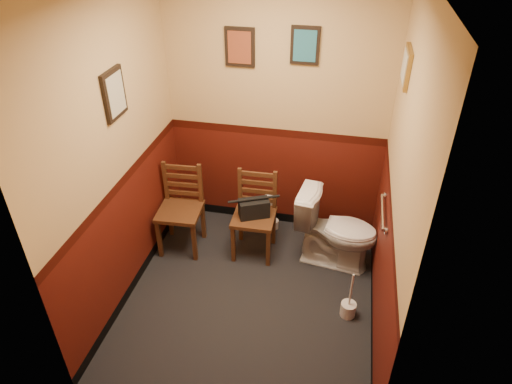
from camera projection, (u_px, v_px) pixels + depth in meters
floor at (250, 296)px, 4.25m from camera, size 2.20×2.40×0.00m
wall_back at (276, 110)px, 4.48m from camera, size 2.20×0.00×2.70m
wall_front at (202, 281)px, 2.52m from camera, size 2.20×0.00×2.70m
wall_left at (117, 157)px, 3.69m from camera, size 0.00×2.40×2.70m
wall_right at (397, 188)px, 3.31m from camera, size 0.00×2.40×2.70m
grab_bar at (383, 212)px, 3.74m from camera, size 0.05×0.56×0.06m
framed_print_back_a at (240, 47)px, 4.19m from camera, size 0.28×0.04×0.36m
framed_print_back_b at (305, 45)px, 4.06m from camera, size 0.26×0.04×0.34m
framed_print_left at (114, 94)px, 3.49m from camera, size 0.04×0.30×0.38m
framed_print_right at (406, 67)px, 3.42m from camera, size 0.04×0.34×0.28m
toilet at (337, 231)px, 4.44m from camera, size 0.85×0.55×0.78m
toilet_brush at (348, 308)px, 4.02m from camera, size 0.14×0.14×0.48m
chair_left at (181, 209)px, 4.62m from camera, size 0.45×0.45×0.91m
chair_right at (255, 215)px, 4.56m from camera, size 0.42×0.42×0.88m
handbag at (254, 208)px, 4.47m from camera, size 0.33×0.25×0.21m
tp_stack at (268, 215)px, 5.02m from camera, size 0.23×0.14×0.41m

